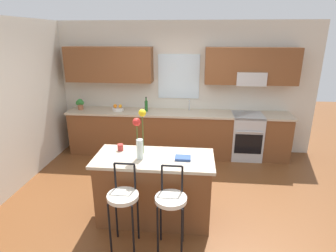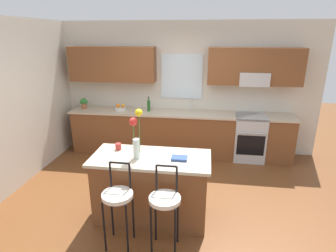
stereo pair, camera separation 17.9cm
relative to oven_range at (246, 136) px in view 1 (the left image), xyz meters
The scene contains 15 objects.
ground_plane 2.24m from the oven_range, 130.11° to the right, with size 14.00×14.00×0.00m, color brown.
wall_left 4.30m from the oven_range, 160.90° to the right, with size 0.12×4.60×2.70m, color beige.
back_wall_assembly 1.77m from the oven_range, 167.45° to the left, with size 5.60×0.50×2.70m.
counter_run 1.41m from the oven_range, behind, with size 4.56×0.64×0.92m.
sink_faucet 1.33m from the oven_range, behind, with size 0.02×0.13×0.23m.
oven_range is the anchor object (origin of this frame).
kitchen_island 2.68m from the oven_range, 125.88° to the right, with size 1.56×0.72×0.92m.
bar_stool_near 3.31m from the oven_range, 123.92° to the right, with size 0.36×0.36×1.04m.
bar_stool_middle 3.04m from the oven_range, 115.27° to the right, with size 0.36×0.36×1.04m.
flower_vase 2.93m from the oven_range, 127.95° to the right, with size 0.17×0.11×0.66m.
mug_ceramic 2.92m from the oven_range, 135.81° to the right, with size 0.08×0.08×0.09m, color #A52D28.
cookbook 2.54m from the oven_range, 118.50° to the right, with size 0.20×0.15×0.03m, color navy.
fruit_bowl_oranges 2.71m from the oven_range, behind, with size 0.24×0.24×0.13m.
bottle_olive_oil 2.14m from the oven_range, behind, with size 0.06×0.06×0.30m.
potted_plant_small 3.52m from the oven_range, behind, with size 0.18×0.13×0.23m.
Camera 1 is at (0.35, -3.72, 2.44)m, focal length 29.41 mm.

